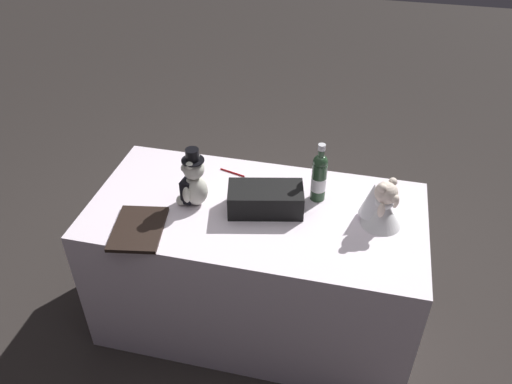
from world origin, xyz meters
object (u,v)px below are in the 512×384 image
object	(u,v)px
teddy_bear_groom	(193,182)
gift_case_black	(266,199)
champagne_bottle	(319,177)
teddy_bear_bride	(381,205)
guestbook	(138,229)
signing_pen	(233,173)

from	to	relation	value
teddy_bear_groom	gift_case_black	xyz separation A→B (m)	(-0.34, -0.03, -0.06)
champagne_bottle	gift_case_black	distance (m)	0.27
teddy_bear_bride	gift_case_black	distance (m)	0.52
teddy_bear_groom	gift_case_black	world-z (taller)	teddy_bear_groom
champagne_bottle	guestbook	distance (m)	0.86
champagne_bottle	signing_pen	world-z (taller)	champagne_bottle
champagne_bottle	gift_case_black	world-z (taller)	champagne_bottle
gift_case_black	guestbook	size ratio (longest dim) A/B	1.25
gift_case_black	guestbook	world-z (taller)	gift_case_black
teddy_bear_groom	guestbook	size ratio (longest dim) A/B	1.01
signing_pen	guestbook	bearing A→B (deg)	60.45
teddy_bear_bride	champagne_bottle	xyz separation A→B (m)	(0.29, -0.11, 0.03)
champagne_bottle	gift_case_black	bearing A→B (deg)	32.19
gift_case_black	teddy_bear_bride	bearing A→B (deg)	-176.73
teddy_bear_bride	guestbook	size ratio (longest dim) A/B	0.79
teddy_bear_groom	teddy_bear_bride	size ratio (longest dim) A/B	1.27
gift_case_black	guestbook	bearing A→B (deg)	27.68
teddy_bear_groom	signing_pen	distance (m)	0.32
teddy_bear_groom	teddy_bear_bride	world-z (taller)	teddy_bear_groom
signing_pen	gift_case_black	distance (m)	0.34
teddy_bear_bride	champagne_bottle	distance (m)	0.31
guestbook	gift_case_black	bearing A→B (deg)	-162.36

